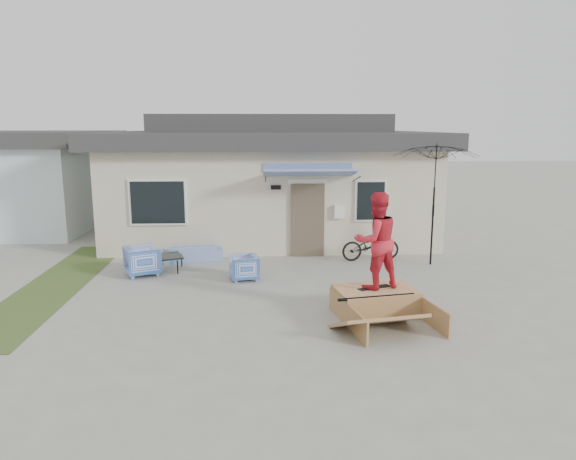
{
  "coord_description": "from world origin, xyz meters",
  "views": [
    {
      "loc": [
        -0.34,
        -10.41,
        3.71
      ],
      "look_at": [
        0.3,
        1.8,
        1.3
      ],
      "focal_mm": 33.16,
      "sensor_mm": 36.0,
      "label": 1
    }
  ],
  "objects_px": {
    "patio_umbrella": "(434,201)",
    "bicycle": "(371,242)",
    "armchair_left": "(142,259)",
    "skate_ramp": "(375,301)",
    "skater": "(376,239)",
    "coffee_table": "(166,263)",
    "armchair_right": "(244,266)",
    "loveseat": "(193,250)",
    "skateboard": "(375,287)"
  },
  "relations": [
    {
      "from": "armchair_left",
      "to": "skate_ramp",
      "type": "height_order",
      "value": "armchair_left"
    },
    {
      "from": "armchair_left",
      "to": "skater",
      "type": "bearing_deg",
      "value": -144.65
    },
    {
      "from": "coffee_table",
      "to": "bicycle",
      "type": "distance_m",
      "value": 5.6
    },
    {
      "from": "coffee_table",
      "to": "bicycle",
      "type": "height_order",
      "value": "bicycle"
    },
    {
      "from": "armchair_left",
      "to": "skateboard",
      "type": "xyz_separation_m",
      "value": [
        5.24,
        -3.05,
        0.13
      ]
    },
    {
      "from": "armchair_right",
      "to": "coffee_table",
      "type": "xyz_separation_m",
      "value": [
        -2.06,
        0.95,
        -0.14
      ]
    },
    {
      "from": "skate_ramp",
      "to": "skater",
      "type": "xyz_separation_m",
      "value": [
        -0.01,
        0.05,
        1.26
      ]
    },
    {
      "from": "bicycle",
      "to": "coffee_table",
      "type": "bearing_deg",
      "value": 90.77
    },
    {
      "from": "loveseat",
      "to": "armchair_left",
      "type": "relative_size",
      "value": 1.98
    },
    {
      "from": "skateboard",
      "to": "skater",
      "type": "xyz_separation_m",
      "value": [
        0.0,
        -0.0,
        0.98
      ]
    },
    {
      "from": "loveseat",
      "to": "armchair_left",
      "type": "height_order",
      "value": "armchair_left"
    },
    {
      "from": "skate_ramp",
      "to": "skater",
      "type": "relative_size",
      "value": 1.07
    },
    {
      "from": "loveseat",
      "to": "skater",
      "type": "xyz_separation_m",
      "value": [
        4.16,
        -4.4,
        1.2
      ]
    },
    {
      "from": "bicycle",
      "to": "skateboard",
      "type": "distance_m",
      "value": 4.31
    },
    {
      "from": "bicycle",
      "to": "patio_umbrella",
      "type": "distance_m",
      "value": 2.04
    },
    {
      "from": "coffee_table",
      "to": "skate_ramp",
      "type": "bearing_deg",
      "value": -36.38
    },
    {
      "from": "patio_umbrella",
      "to": "bicycle",
      "type": "bearing_deg",
      "value": 160.42
    },
    {
      "from": "loveseat",
      "to": "skateboard",
      "type": "distance_m",
      "value": 6.06
    },
    {
      "from": "skate_ramp",
      "to": "skateboard",
      "type": "distance_m",
      "value": 0.28
    },
    {
      "from": "armchair_left",
      "to": "armchair_right",
      "type": "xyz_separation_m",
      "value": [
        2.56,
        -0.56,
        -0.07
      ]
    },
    {
      "from": "armchair_left",
      "to": "armchair_right",
      "type": "bearing_deg",
      "value": -126.67
    },
    {
      "from": "armchair_right",
      "to": "skate_ramp",
      "type": "distance_m",
      "value": 3.7
    },
    {
      "from": "skateboard",
      "to": "armchair_left",
      "type": "bearing_deg",
      "value": 125.71
    },
    {
      "from": "patio_umbrella",
      "to": "skateboard",
      "type": "height_order",
      "value": "patio_umbrella"
    },
    {
      "from": "bicycle",
      "to": "loveseat",
      "type": "bearing_deg",
      "value": 80.76
    },
    {
      "from": "armchair_left",
      "to": "skateboard",
      "type": "relative_size",
      "value": 1.12
    },
    {
      "from": "armchair_right",
      "to": "armchair_left",
      "type": "bearing_deg",
      "value": -113.44
    },
    {
      "from": "bicycle",
      "to": "patio_umbrella",
      "type": "height_order",
      "value": "patio_umbrella"
    },
    {
      "from": "armchair_right",
      "to": "skater",
      "type": "distance_m",
      "value": 3.84
    },
    {
      "from": "armchair_right",
      "to": "skater",
      "type": "bearing_deg",
      "value": 35.8
    },
    {
      "from": "armchair_right",
      "to": "skate_ramp",
      "type": "xyz_separation_m",
      "value": [
        2.69,
        -2.55,
        -0.08
      ]
    },
    {
      "from": "armchair_left",
      "to": "armchair_right",
      "type": "height_order",
      "value": "armchair_left"
    },
    {
      "from": "loveseat",
      "to": "skateboard",
      "type": "height_order",
      "value": "loveseat"
    },
    {
      "from": "armchair_left",
      "to": "bicycle",
      "type": "xyz_separation_m",
      "value": [
        6.04,
        1.18,
        0.12
      ]
    },
    {
      "from": "patio_umbrella",
      "to": "skate_ramp",
      "type": "bearing_deg",
      "value": -121.94
    },
    {
      "from": "skateboard",
      "to": "skater",
      "type": "relative_size",
      "value": 0.38
    },
    {
      "from": "armchair_left",
      "to": "patio_umbrella",
      "type": "xyz_separation_m",
      "value": [
        7.58,
        0.64,
        1.34
      ]
    },
    {
      "from": "skater",
      "to": "skateboard",
      "type": "bearing_deg",
      "value": -107.95
    },
    {
      "from": "bicycle",
      "to": "skate_ramp",
      "type": "height_order",
      "value": "bicycle"
    },
    {
      "from": "coffee_table",
      "to": "skater",
      "type": "height_order",
      "value": "skater"
    },
    {
      "from": "skateboard",
      "to": "loveseat",
      "type": "bearing_deg",
      "value": 109.3
    },
    {
      "from": "skate_ramp",
      "to": "armchair_left",
      "type": "bearing_deg",
      "value": 139.07
    },
    {
      "from": "armchair_left",
      "to": "skate_ramp",
      "type": "relative_size",
      "value": 0.4
    },
    {
      "from": "coffee_table",
      "to": "loveseat",
      "type": "bearing_deg",
      "value": 58.8
    },
    {
      "from": "loveseat",
      "to": "skateboard",
      "type": "relative_size",
      "value": 2.23
    },
    {
      "from": "coffee_table",
      "to": "patio_umbrella",
      "type": "relative_size",
      "value": 0.29
    },
    {
      "from": "coffee_table",
      "to": "skate_ramp",
      "type": "height_order",
      "value": "skate_ramp"
    },
    {
      "from": "coffee_table",
      "to": "patio_umbrella",
      "type": "bearing_deg",
      "value": 1.97
    },
    {
      "from": "patio_umbrella",
      "to": "skate_ramp",
      "type": "distance_m",
      "value": 4.65
    },
    {
      "from": "bicycle",
      "to": "skate_ramp",
      "type": "relative_size",
      "value": 0.8
    }
  ]
}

